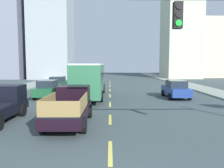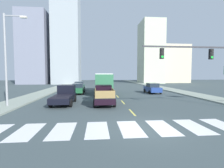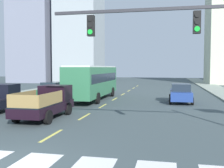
{
  "view_description": "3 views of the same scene",
  "coord_description": "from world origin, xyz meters",
  "px_view_note": "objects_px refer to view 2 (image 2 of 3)",
  "views": [
    {
      "loc": [
        -0.01,
        -4.15,
        3.3
      ],
      "look_at": [
        0.12,
        10.06,
        2.02
      ],
      "focal_mm": 35.98,
      "sensor_mm": 36.0,
      "label": 1
    },
    {
      "loc": [
        -2.94,
        -9.39,
        3.23
      ],
      "look_at": [
        -0.65,
        15.58,
        1.71
      ],
      "focal_mm": 26.16,
      "sensor_mm": 36.0,
      "label": 2
    },
    {
      "loc": [
        5.28,
        -7.51,
        3.14
      ],
      "look_at": [
        1.64,
        9.87,
        2.07
      ],
      "focal_mm": 43.3,
      "sensor_mm": 36.0,
      "label": 3
    }
  ],
  "objects_px": {
    "pickup_stakebed": "(104,95)",
    "sedan_mid": "(152,88)",
    "sedan_near_right": "(79,86)",
    "streetlight_left": "(7,56)",
    "pickup_dark": "(65,95)",
    "city_bus": "(103,82)",
    "sedan_far": "(78,89)"
  },
  "relations": [
    {
      "from": "pickup_stakebed",
      "to": "sedan_mid",
      "type": "distance_m",
      "value": 12.48
    },
    {
      "from": "sedan_far",
      "to": "streetlight_left",
      "type": "height_order",
      "value": "streetlight_left"
    },
    {
      "from": "pickup_stakebed",
      "to": "pickup_dark",
      "type": "bearing_deg",
      "value": 174.65
    },
    {
      "from": "pickup_stakebed",
      "to": "streetlight_left",
      "type": "distance_m",
      "value": 10.24
    },
    {
      "from": "pickup_dark",
      "to": "city_bus",
      "type": "height_order",
      "value": "city_bus"
    },
    {
      "from": "sedan_near_right",
      "to": "streetlight_left",
      "type": "xyz_separation_m",
      "value": [
        -5.06,
        -16.57,
        4.11
      ]
    },
    {
      "from": "pickup_dark",
      "to": "streetlight_left",
      "type": "bearing_deg",
      "value": -165.8
    },
    {
      "from": "sedan_mid",
      "to": "sedan_near_right",
      "type": "relative_size",
      "value": 1.0
    },
    {
      "from": "pickup_stakebed",
      "to": "sedan_near_right",
      "type": "relative_size",
      "value": 1.18
    },
    {
      "from": "pickup_stakebed",
      "to": "city_bus",
      "type": "distance_m",
      "value": 9.8
    },
    {
      "from": "sedan_far",
      "to": "pickup_stakebed",
      "type": "bearing_deg",
      "value": -70.21
    },
    {
      "from": "sedan_near_right",
      "to": "pickup_dark",
      "type": "bearing_deg",
      "value": -89.39
    },
    {
      "from": "sedan_mid",
      "to": "streetlight_left",
      "type": "xyz_separation_m",
      "value": [
        -17.96,
        -10.02,
        4.11
      ]
    },
    {
      "from": "city_bus",
      "to": "sedan_far",
      "type": "distance_m",
      "value": 4.26
    },
    {
      "from": "pickup_dark",
      "to": "sedan_mid",
      "type": "height_order",
      "value": "pickup_dark"
    },
    {
      "from": "streetlight_left",
      "to": "sedan_near_right",
      "type": "bearing_deg",
      "value": 73.03
    },
    {
      "from": "city_bus",
      "to": "streetlight_left",
      "type": "height_order",
      "value": "streetlight_left"
    },
    {
      "from": "pickup_dark",
      "to": "sedan_near_right",
      "type": "bearing_deg",
      "value": 87.95
    },
    {
      "from": "pickup_dark",
      "to": "city_bus",
      "type": "xyz_separation_m",
      "value": [
        4.54,
        9.22,
        1.03
      ]
    },
    {
      "from": "pickup_stakebed",
      "to": "sedan_far",
      "type": "relative_size",
      "value": 1.18
    },
    {
      "from": "sedan_far",
      "to": "sedan_near_right",
      "type": "height_order",
      "value": "same"
    },
    {
      "from": "sedan_far",
      "to": "sedan_near_right",
      "type": "bearing_deg",
      "value": 91.81
    },
    {
      "from": "pickup_stakebed",
      "to": "sedan_near_right",
      "type": "height_order",
      "value": "pickup_stakebed"
    },
    {
      "from": "sedan_mid",
      "to": "sedan_far",
      "type": "relative_size",
      "value": 1.0
    },
    {
      "from": "pickup_stakebed",
      "to": "sedan_far",
      "type": "height_order",
      "value": "pickup_stakebed"
    },
    {
      "from": "pickup_stakebed",
      "to": "streetlight_left",
      "type": "bearing_deg",
      "value": -172.48
    },
    {
      "from": "city_bus",
      "to": "streetlight_left",
      "type": "relative_size",
      "value": 1.2
    },
    {
      "from": "sedan_mid",
      "to": "sedan_near_right",
      "type": "xyz_separation_m",
      "value": [
        -12.9,
        6.55,
        0.0
      ]
    },
    {
      "from": "sedan_far",
      "to": "city_bus",
      "type": "bearing_deg",
      "value": 2.85
    },
    {
      "from": "pickup_stakebed",
      "to": "city_bus",
      "type": "height_order",
      "value": "city_bus"
    },
    {
      "from": "pickup_stakebed",
      "to": "sedan_near_right",
      "type": "bearing_deg",
      "value": 107.01
    },
    {
      "from": "pickup_dark",
      "to": "streetlight_left",
      "type": "distance_m",
      "value": 6.67
    }
  ]
}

